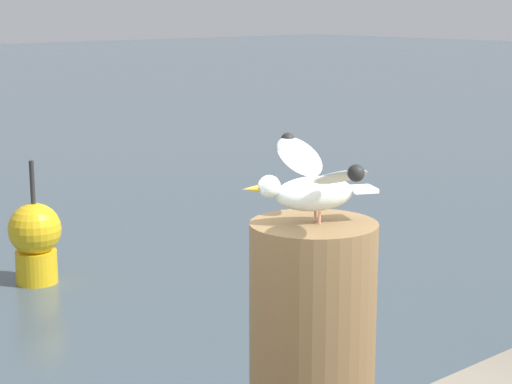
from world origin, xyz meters
name	(u,v)px	position (x,y,z in m)	size (l,w,h in m)	color
seagull	(313,182)	(-0.26, -0.55, 2.44)	(0.39, 0.59, 0.22)	tan
channel_buoy	(35,240)	(2.28, 6.16, 0.48)	(0.56, 0.56, 1.33)	yellow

